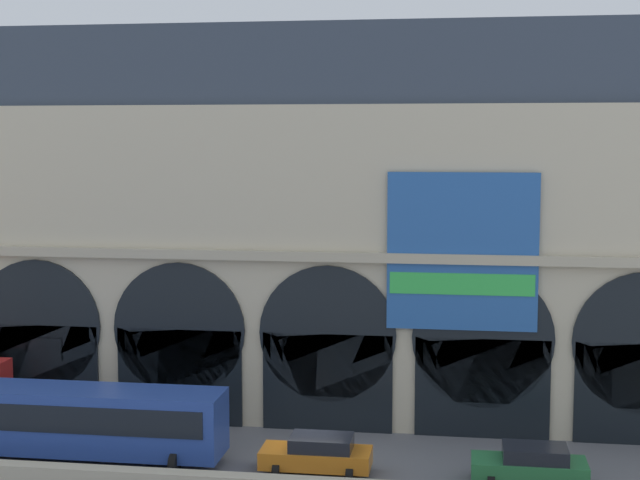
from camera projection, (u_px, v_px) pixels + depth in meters
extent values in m
plane|color=slate|center=(310.00, 467.00, 39.09)|extent=(200.00, 200.00, 0.00)
cube|color=beige|center=(334.00, 264.00, 45.43)|extent=(43.12, 4.50, 14.82)
cube|color=#333D4C|center=(335.00, 66.00, 44.74)|extent=(43.12, 3.90, 3.72)
cube|color=black|center=(39.00, 371.00, 45.77)|extent=(5.95, 0.20, 4.50)
cylinder|color=black|center=(37.00, 325.00, 45.54)|extent=(6.26, 0.20, 6.26)
cube|color=black|center=(180.00, 377.00, 44.75)|extent=(5.95, 0.20, 4.50)
cylinder|color=black|center=(179.00, 329.00, 44.51)|extent=(6.26, 0.20, 6.26)
cube|color=black|center=(327.00, 382.00, 43.72)|extent=(5.95, 0.20, 4.50)
cylinder|color=black|center=(327.00, 334.00, 43.48)|extent=(6.26, 0.20, 6.26)
cube|color=black|center=(482.00, 388.00, 42.70)|extent=(5.95, 0.20, 4.50)
cylinder|color=black|center=(483.00, 339.00, 42.46)|extent=(6.26, 0.20, 6.26)
cube|color=#2659A5|center=(462.00, 252.00, 42.07)|extent=(6.60, 0.12, 6.97)
cube|color=green|center=(462.00, 284.00, 42.14)|extent=(6.33, 0.04, 0.96)
cube|color=#B6AB91|center=(327.00, 257.00, 43.01)|extent=(43.12, 0.50, 0.44)
cube|color=#28479E|center=(92.00, 420.00, 39.43)|extent=(11.00, 2.50, 2.60)
cube|color=black|center=(79.00, 421.00, 38.14)|extent=(10.12, 0.04, 1.10)
cylinder|color=black|center=(17.00, 438.00, 41.24)|extent=(0.28, 1.00, 1.00)
cylinder|color=black|center=(174.00, 464.00, 37.89)|extent=(0.28, 1.00, 1.00)
cylinder|color=black|center=(190.00, 446.00, 40.10)|extent=(0.28, 1.00, 1.00)
cube|color=orange|center=(316.00, 458.00, 38.25)|extent=(4.40, 1.80, 0.70)
cube|color=black|center=(321.00, 443.00, 38.15)|extent=(2.46, 1.62, 0.55)
cylinder|color=black|center=(276.00, 471.00, 37.70)|extent=(0.28, 0.60, 0.60)
cylinder|color=black|center=(284.00, 458.00, 39.30)|extent=(0.28, 0.60, 0.60)
cylinder|color=black|center=(350.00, 475.00, 37.28)|extent=(0.28, 0.60, 0.60)
cylinder|color=black|center=(354.00, 461.00, 38.87)|extent=(0.28, 0.60, 0.60)
cube|color=#2D7A42|center=(529.00, 469.00, 36.99)|extent=(4.40, 1.80, 0.70)
cube|color=black|center=(535.00, 453.00, 36.89)|extent=(2.46, 1.62, 0.55)
cylinder|color=black|center=(490.00, 468.00, 38.03)|extent=(0.28, 0.60, 0.60)
cylinder|color=black|center=(565.00, 472.00, 37.61)|extent=(0.28, 0.60, 0.60)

